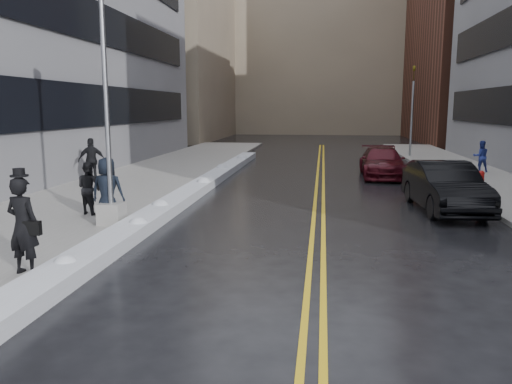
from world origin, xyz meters
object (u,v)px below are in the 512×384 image
(pedestrian_b, at_px, (89,188))
(pedestrian_d, at_px, (92,160))
(pedestrian_fedora, at_px, (23,226))
(car_black, at_px, (445,187))
(lamppost, at_px, (108,140))
(pedestrian_east, at_px, (481,156))
(fire_hydrant, at_px, (481,179))
(pedestrian_c, at_px, (108,190))
(traffic_signal, at_px, (412,107))
(car_maroon, at_px, (382,162))

(pedestrian_b, xyz_separation_m, pedestrian_d, (-2.90, 6.26, 0.16))
(pedestrian_fedora, distance_m, car_black, 12.77)
(lamppost, relative_size, pedestrian_east, 4.80)
(fire_hydrant, xyz_separation_m, pedestrian_c, (-12.46, -7.84, 0.54))
(lamppost, xyz_separation_m, traffic_signal, (11.80, 22.00, 0.87))
(traffic_signal, bearing_deg, pedestrian_fedora, -113.97)
(traffic_signal, bearing_deg, fire_hydrant, -87.95)
(car_black, bearing_deg, pedestrian_east, 63.23)
(pedestrian_fedora, bearing_deg, pedestrian_c, -76.94)
(fire_hydrant, height_order, pedestrian_east, pedestrian_east)
(pedestrian_b, relative_size, car_black, 0.33)
(car_black, bearing_deg, pedestrian_b, -171.02)
(pedestrian_b, bearing_deg, car_maroon, -109.84)
(traffic_signal, height_order, car_black, traffic_signal)
(pedestrian_fedora, relative_size, pedestrian_east, 1.22)
(pedestrian_fedora, bearing_deg, traffic_signal, -104.25)
(traffic_signal, bearing_deg, pedestrian_east, -76.08)
(lamppost, distance_m, pedestrian_d, 8.64)
(lamppost, relative_size, pedestrian_fedora, 3.92)
(pedestrian_b, relative_size, car_maroon, 0.32)
(fire_hydrant, bearing_deg, pedestrian_b, -153.29)
(traffic_signal, relative_size, pedestrian_c, 3.20)
(fire_hydrant, distance_m, pedestrian_b, 15.14)
(lamppost, xyz_separation_m, pedestrian_east, (13.90, 13.54, -1.59))
(traffic_signal, xyz_separation_m, car_black, (-1.88, -18.15, -2.59))
(pedestrian_b, bearing_deg, pedestrian_d, -42.13)
(fire_hydrant, distance_m, car_black, 4.79)
(traffic_signal, relative_size, pedestrian_b, 3.69)
(fire_hydrant, bearing_deg, pedestrian_d, -178.11)
(fire_hydrant, xyz_separation_m, car_maroon, (-3.48, 4.02, 0.18))
(pedestrian_d, bearing_deg, fire_hydrant, 163.16)
(fire_hydrant, distance_m, car_maroon, 5.32)
(pedestrian_c, bearing_deg, fire_hydrant, -151.54)
(traffic_signal, relative_size, pedestrian_d, 3.08)
(lamppost, relative_size, traffic_signal, 1.27)
(fire_hydrant, bearing_deg, car_maroon, 130.92)
(lamppost, relative_size, pedestrian_b, 4.69)
(lamppost, height_order, pedestrian_d, lamppost)
(pedestrian_d, height_order, car_maroon, pedestrian_d)
(fire_hydrant, distance_m, pedestrian_d, 16.44)
(traffic_signal, height_order, pedestrian_fedora, traffic_signal)
(traffic_signal, distance_m, pedestrian_d, 21.69)
(pedestrian_fedora, bearing_deg, car_black, -130.52)
(pedestrian_fedora, xyz_separation_m, pedestrian_b, (-1.32, 5.51, -0.16))
(pedestrian_c, bearing_deg, traffic_signal, -122.42)
(lamppost, xyz_separation_m, pedestrian_c, (-0.16, 0.16, -1.45))
(lamppost, height_order, car_black, lamppost)
(fire_hydrant, bearing_deg, pedestrian_c, -147.83)
(pedestrian_b, height_order, car_black, pedestrian_b)
(pedestrian_b, distance_m, car_black, 11.45)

